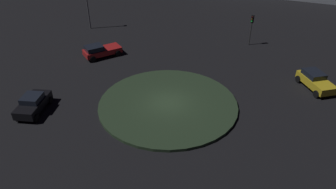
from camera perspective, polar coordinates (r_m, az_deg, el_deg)
name	(u,v)px	position (r m, az deg, el deg)	size (l,w,h in m)	color
ground_plane	(168,105)	(27.77, 0.00, -1.92)	(121.70, 121.70, 0.00)	black
roundabout_island	(168,104)	(27.69, 0.00, -1.70)	(12.42, 12.42, 0.26)	#263823
car_black	(33,104)	(28.98, -23.70, -1.54)	(3.91, 2.17, 1.54)	black
car_yellow	(315,81)	(33.11, 25.63, 2.35)	(4.42, 3.25, 1.55)	gold
car_red	(100,50)	(37.06, -12.39, 7.97)	(4.23, 4.43, 1.51)	red
traffic_light_southeast	(252,24)	(40.03, 15.23, 12.46)	(0.40, 0.37, 3.82)	#2D2D2D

